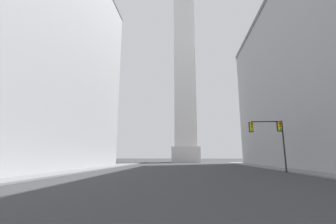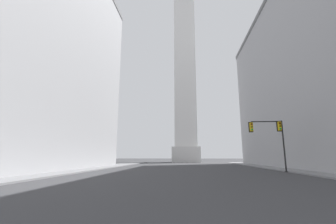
{
  "view_description": "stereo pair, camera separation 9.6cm",
  "coord_description": "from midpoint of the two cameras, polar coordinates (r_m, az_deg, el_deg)",
  "views": [
    {
      "loc": [
        -0.12,
        -1.95,
        1.87
      ],
      "look_at": [
        -3.54,
        42.26,
        10.65
      ],
      "focal_mm": 24.0,
      "sensor_mm": 36.0,
      "label": 1
    },
    {
      "loc": [
        -0.03,
        -1.94,
        1.87
      ],
      "look_at": [
        -3.54,
        42.26,
        10.65
      ],
      "focal_mm": 24.0,
      "sensor_mm": 36.0,
      "label": 2
    }
  ],
  "objects": [
    {
      "name": "sidewalk_left",
      "position": [
        31.21,
        -24.02,
        -13.56
      ],
      "size": [
        5.0,
        85.41,
        0.15
      ],
      "primitive_type": "cube",
      "color": "slate",
      "rests_on": "ground_plane"
    },
    {
      "name": "sidewalk_right",
      "position": [
        31.28,
        33.3,
        -12.7
      ],
      "size": [
        5.0,
        85.41,
        0.15
      ],
      "primitive_type": "cube",
      "color": "slate",
      "rests_on": "ground_plane"
    },
    {
      "name": "obelisk",
      "position": [
        81.58,
        4.16,
        15.15
      ],
      "size": [
        8.77,
        8.77,
        78.51
      ],
      "color": "silver",
      "rests_on": "ground_plane"
    },
    {
      "name": "traffic_light_mid_right",
      "position": [
        31.06,
        24.79,
        -4.82
      ],
      "size": [
        4.25,
        0.52,
        6.3
      ],
      "color": "black",
      "rests_on": "ground_plane"
    }
  ]
}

